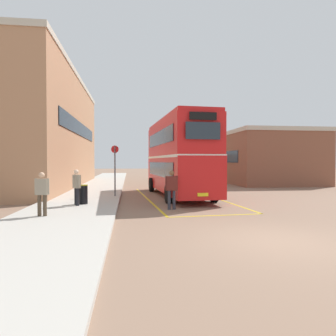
{
  "coord_description": "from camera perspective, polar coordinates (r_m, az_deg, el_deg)",
  "views": [
    {
      "loc": [
        -3.96,
        -7.93,
        2.19
      ],
      "look_at": [
        -1.16,
        14.34,
        1.68
      ],
      "focal_mm": 32.81,
      "sensor_mm": 36.0,
      "label": 1
    }
  ],
  "objects": [
    {
      "name": "pedestrian_boarding",
      "position": [
        13.87,
        0.67,
        -3.49
      ],
      "size": [
        0.59,
        0.3,
        1.77
      ],
      "color": "#2D2D38",
      "rests_on": "ground"
    },
    {
      "name": "depot_building_right",
      "position": [
        34.69,
        15.5,
        1.83
      ],
      "size": [
        7.95,
        16.3,
        5.09
      ],
      "color": "brown",
      "rests_on": "ground"
    },
    {
      "name": "pedestrian_waiting_far",
      "position": [
        12.38,
        -22.36,
        -3.95
      ],
      "size": [
        0.55,
        0.3,
        1.64
      ],
      "color": "#473828",
      "rests_on": "sidewalk_left"
    },
    {
      "name": "single_deck_bus",
      "position": [
        39.25,
        3.03,
        0.49
      ],
      "size": [
        3.25,
        9.97,
        3.02
      ],
      "color": "black",
      "rests_on": "ground"
    },
    {
      "name": "bay_marking_yellow",
      "position": [
        17.44,
        3.09,
        -5.91
      ],
      "size": [
        4.99,
        12.28,
        0.01
      ],
      "color": "gold",
      "rests_on": "ground"
    },
    {
      "name": "ground_plane",
      "position": [
        22.79,
        2.87,
        -4.23
      ],
      "size": [
        135.6,
        135.6,
        0.0
      ],
      "primitive_type": "plane",
      "color": "#846651"
    },
    {
      "name": "litter_bin",
      "position": [
        15.25,
        -15.46,
        -4.73
      ],
      "size": [
        0.43,
        0.43,
        0.92
      ],
      "color": "black",
      "rests_on": "sidewalk_left"
    },
    {
      "name": "pedestrian_waiting_near",
      "position": [
        14.77,
        -16.61,
        -3.0
      ],
      "size": [
        0.43,
        0.52,
        1.66
      ],
      "color": "black",
      "rests_on": "sidewalk_left"
    },
    {
      "name": "double_decker_bus",
      "position": [
        19.14,
        1.91,
        2.25
      ],
      "size": [
        3.27,
        10.14,
        4.75
      ],
      "color": "black",
      "rests_on": "ground"
    },
    {
      "name": "sidewalk_left",
      "position": [
        24.95,
        -13.02,
        -3.62
      ],
      "size": [
        4.0,
        57.6,
        0.14
      ],
      "primitive_type": "cube",
      "color": "#B2ADA3",
      "rests_on": "ground"
    },
    {
      "name": "brick_building_left",
      "position": [
        27.73,
        -21.63,
        6.27
      ],
      "size": [
        5.59,
        21.31,
        9.27
      ],
      "color": "#AD7A56",
      "rests_on": "ground"
    },
    {
      "name": "bus_stop_sign",
      "position": [
        18.24,
        -9.83,
        0.38
      ],
      "size": [
        0.44,
        0.11,
        2.96
      ],
      "color": "#4C4C51",
      "rests_on": "sidewalk_left"
    }
  ]
}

